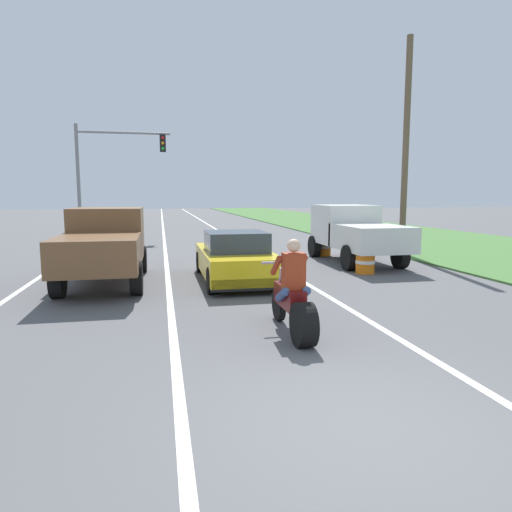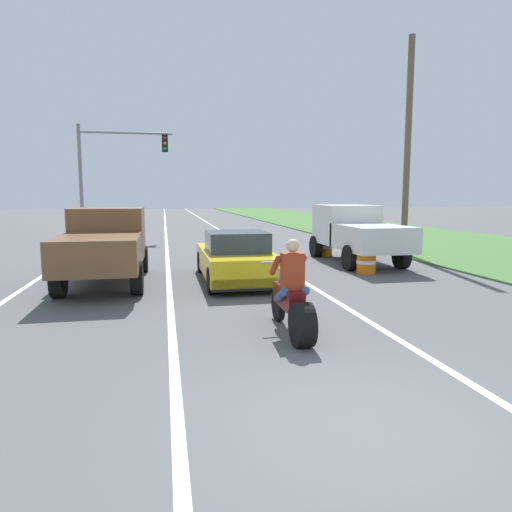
# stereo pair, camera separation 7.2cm
# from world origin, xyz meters

# --- Properties ---
(ground_plane) EXTENTS (160.00, 160.00, 0.00)m
(ground_plane) POSITION_xyz_m (0.00, 0.00, 0.00)
(ground_plane) COLOR #565659
(lane_stripe_left_solid) EXTENTS (0.14, 120.00, 0.01)m
(lane_stripe_left_solid) POSITION_xyz_m (-5.40, 20.00, 0.00)
(lane_stripe_left_solid) COLOR white
(lane_stripe_left_solid) RESTS_ON ground
(lane_stripe_right_solid) EXTENTS (0.14, 120.00, 0.01)m
(lane_stripe_right_solid) POSITION_xyz_m (1.80, 20.00, 0.00)
(lane_stripe_right_solid) COLOR white
(lane_stripe_right_solid) RESTS_ON ground
(lane_stripe_centre_dashed) EXTENTS (0.14, 120.00, 0.01)m
(lane_stripe_centre_dashed) POSITION_xyz_m (-1.80, 20.00, 0.00)
(lane_stripe_centre_dashed) COLOR white
(lane_stripe_centre_dashed) RESTS_ON ground
(grass_verge_right) EXTENTS (10.00, 120.00, 0.06)m
(grass_verge_right) POSITION_xyz_m (11.92, 20.00, 0.03)
(grass_verge_right) COLOR #477538
(grass_verge_right) RESTS_ON ground
(motorcycle_with_rider) EXTENTS (0.70, 2.21, 1.62)m
(motorcycle_with_rider) POSITION_xyz_m (0.17, 3.22, 0.59)
(motorcycle_with_rider) COLOR black
(motorcycle_with_rider) RESTS_ON ground
(sports_car_yellow) EXTENTS (1.84, 4.30, 1.37)m
(sports_car_yellow) POSITION_xyz_m (0.01, 8.29, 0.63)
(sports_car_yellow) COLOR yellow
(sports_car_yellow) RESTS_ON ground
(pickup_truck_left_lane_brown) EXTENTS (2.02, 4.80, 1.98)m
(pickup_truck_left_lane_brown) POSITION_xyz_m (-3.42, 8.64, 1.11)
(pickup_truck_left_lane_brown) COLOR brown
(pickup_truck_left_lane_brown) RESTS_ON ground
(pickup_truck_right_shoulder_white) EXTENTS (2.02, 4.80, 1.98)m
(pickup_truck_right_shoulder_white) POSITION_xyz_m (4.65, 11.02, 1.11)
(pickup_truck_right_shoulder_white) COLOR silver
(pickup_truck_right_shoulder_white) RESTS_ON ground
(traffic_light_mast_near) EXTENTS (4.87, 0.34, 6.00)m
(traffic_light_mast_near) POSITION_xyz_m (-4.61, 21.85, 4.02)
(traffic_light_mast_near) COLOR gray
(traffic_light_mast_near) RESTS_ON ground
(utility_pole_roadside) EXTENTS (0.24, 0.24, 8.24)m
(utility_pole_roadside) POSITION_xyz_m (7.30, 12.53, 4.12)
(utility_pole_roadside) COLOR brown
(utility_pole_roadside) RESTS_ON ground
(construction_barrel_nearest) EXTENTS (0.58, 0.58, 1.00)m
(construction_barrel_nearest) POSITION_xyz_m (4.03, 8.78, 0.50)
(construction_barrel_nearest) COLOR orange
(construction_barrel_nearest) RESTS_ON ground
(construction_barrel_mid) EXTENTS (0.58, 0.58, 1.00)m
(construction_barrel_mid) POSITION_xyz_m (4.22, 12.95, 0.50)
(construction_barrel_mid) COLOR orange
(construction_barrel_mid) RESTS_ON ground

